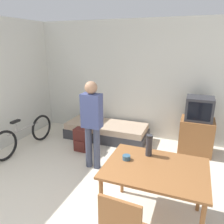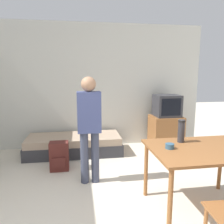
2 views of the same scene
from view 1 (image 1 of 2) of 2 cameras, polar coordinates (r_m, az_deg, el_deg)
wall_back at (r=5.25m, az=3.16°, el=8.40°), size 5.30×0.06×2.70m
daybed at (r=5.21m, az=-1.49°, el=-4.99°), size 1.92×0.77×0.38m
tv at (r=4.77m, az=21.30°, el=-3.88°), size 0.65×0.55×1.18m
dining_table at (r=2.77m, az=11.23°, el=-15.48°), size 1.21×0.90×0.77m
bicycle at (r=5.01m, az=-21.89°, el=-5.69°), size 0.16×1.64×0.71m
person_standing at (r=3.78m, az=-5.26°, el=-2.04°), size 0.34×0.21×1.59m
thermos_flask at (r=2.90m, az=9.66°, el=-8.34°), size 0.09×0.09×0.29m
mate_bowl at (r=2.82m, az=3.79°, el=-11.76°), size 0.10×0.10×0.06m
backpack at (r=4.66m, az=-7.80°, el=-7.20°), size 0.31×0.24×0.49m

